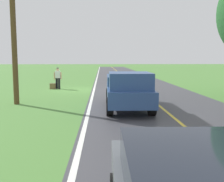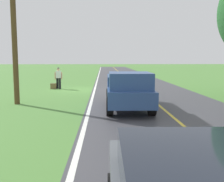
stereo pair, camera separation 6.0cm
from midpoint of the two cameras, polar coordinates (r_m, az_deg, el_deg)
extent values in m
plane|color=#4C7F38|center=(20.89, -7.69, 0.26)|extent=(200.00, 200.00, 0.00)
cube|color=#3D3D42|center=(21.00, 5.84, 0.33)|extent=(7.55, 120.00, 0.00)
cube|color=silver|center=(20.81, -4.00, 0.29)|extent=(0.16, 117.60, 0.00)
cube|color=gold|center=(21.00, 5.84, 0.34)|extent=(0.14, 117.60, 0.00)
cylinder|color=black|center=(21.64, -11.44, 1.59)|extent=(0.18, 0.18, 0.88)
cylinder|color=black|center=(21.90, -11.95, 1.64)|extent=(0.18, 0.18, 0.88)
cube|color=white|center=(21.72, -11.74, 3.53)|extent=(0.41, 0.28, 0.58)
sphere|color=tan|center=(21.70, -11.77, 4.60)|extent=(0.23, 0.23, 0.23)
sphere|color=#4C564C|center=(21.69, -11.77, 4.79)|extent=(0.20, 0.20, 0.20)
cube|color=#234C2D|center=(21.91, -11.69, 3.64)|extent=(0.33, 0.22, 0.44)
cylinder|color=tan|center=(21.68, -11.06, 3.25)|extent=(0.10, 0.10, 0.58)
cylinder|color=tan|center=(21.73, -12.42, 3.22)|extent=(0.10, 0.10, 0.58)
cube|color=brown|center=(21.79, -12.79, 1.03)|extent=(0.47, 0.23, 0.45)
cube|color=#2D4C84|center=(12.99, 3.25, -0.43)|extent=(2.07, 5.43, 0.70)
cube|color=#2D4C84|center=(11.74, 3.75, 2.26)|extent=(1.87, 2.19, 0.72)
cube|color=black|center=(11.73, 3.75, 2.61)|extent=(1.70, 1.32, 0.43)
cube|color=#2D4C84|center=(14.10, 6.72, 2.47)|extent=(0.14, 3.03, 0.45)
cube|color=#2D4C84|center=(13.96, -0.94, 2.47)|extent=(0.14, 3.03, 0.45)
cube|color=#2D4C84|center=(15.50, 2.49, 2.92)|extent=(1.84, 0.13, 0.45)
cylinder|color=black|center=(11.44, 8.46, -3.28)|extent=(0.31, 0.80, 0.80)
cylinder|color=black|center=(11.27, -0.61, -3.36)|extent=(0.31, 0.80, 0.80)
cylinder|color=black|center=(14.66, 6.26, -0.99)|extent=(0.31, 0.80, 0.80)
cylinder|color=black|center=(14.53, -0.80, -1.02)|extent=(0.31, 0.80, 0.80)
cube|color=black|center=(3.08, 18.51, -17.16)|extent=(1.66, 2.40, 0.46)
cylinder|color=brown|center=(15.04, -20.73, 14.09)|extent=(0.28, 0.28, 8.80)
camera|label=1|loc=(0.03, -90.15, -0.02)|focal=42.26mm
camera|label=2|loc=(0.03, 89.85, 0.02)|focal=42.26mm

